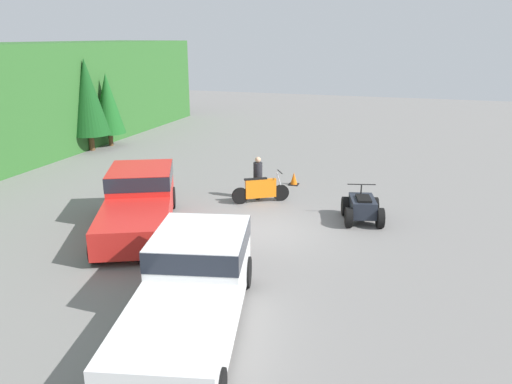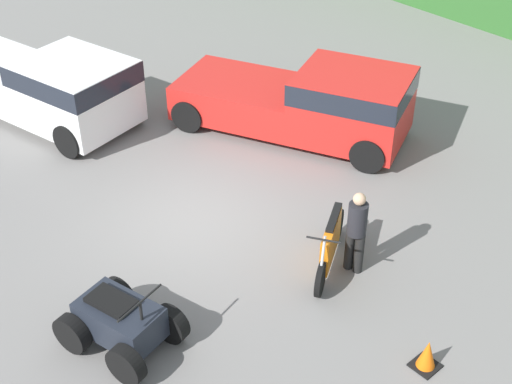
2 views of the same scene
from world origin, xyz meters
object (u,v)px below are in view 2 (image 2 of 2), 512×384
pickup_truck_red (313,100)px  rider_person (356,229)px  pickup_truck_second (49,85)px  traffic_cone (427,355)px  dirt_bike (330,244)px  quad_atv (120,323)px

pickup_truck_red → rider_person: bearing=-61.1°
pickup_truck_second → traffic_cone: 11.27m
dirt_bike → quad_atv: size_ratio=0.95×
pickup_truck_second → dirt_bike: bearing=-5.7°
pickup_truck_second → dirt_bike: (8.51, 1.06, -0.45)m
pickup_truck_red → pickup_truck_second: size_ratio=1.01×
dirt_bike → traffic_cone: dirt_bike is taller
pickup_truck_red → quad_atv: bearing=-93.8°
dirt_bike → traffic_cone: size_ratio=3.62×
rider_person → pickup_truck_second: bearing=-96.0°
pickup_truck_second → rider_person: size_ratio=3.46×
rider_person → traffic_cone: bearing=54.8°
rider_person → traffic_cone: (2.35, -0.90, -0.68)m
pickup_truck_second → rider_person: (8.89, 1.30, -0.01)m
dirt_bike → traffic_cone: 2.82m
dirt_bike → pickup_truck_second: bearing=-114.8°
pickup_truck_red → rider_person: (3.99, -2.95, -0.01)m
dirt_bike → rider_person: (0.38, 0.24, 0.44)m
pickup_truck_second → rider_person: pickup_truck_second is taller
traffic_cone → pickup_truck_second: bearing=-178.0°
dirt_bike → quad_atv: quad_atv is taller
quad_atv → pickup_truck_red: bearing=96.7°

